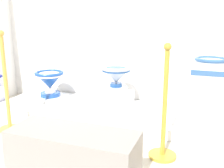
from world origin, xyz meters
TOP-DOWN VIEW (x-y plane):
  - display_platform at (1.82, 2.38)m, footprint 2.94×0.86m
  - plinth_block_leftmost at (0.86, 2.45)m, footprint 0.29×0.37m
  - antique_toilet_leftmost at (0.86, 2.45)m, footprint 0.38×0.38m
  - plinth_block_slender_white at (1.79, 2.42)m, footprint 0.36×0.34m
  - antique_toilet_slender_white at (1.79, 2.42)m, footprint 0.35×0.35m
  - plinth_block_rightmost at (2.81, 2.34)m, footprint 0.35×0.37m
  - antique_toilet_rightmost at (2.81, 2.34)m, footprint 0.35×0.35m
  - stanchion_post_near_left at (0.87, 1.65)m, footprint 0.23×0.23m
  - stanchion_post_near_right at (2.48, 1.64)m, footprint 0.24×0.24m
  - museum_bench at (1.95, 1.05)m, footprint 0.92×0.36m

SIDE VIEW (x-z plane):
  - display_platform at x=1.82m, z-range 0.00..0.11m
  - plinth_block_leftmost at x=0.86m, z-range 0.11..0.15m
  - museum_bench at x=1.95m, z-range 0.00..0.40m
  - plinth_block_slender_white at x=1.79m, z-range 0.11..0.30m
  - plinth_block_rightmost at x=2.81m, z-range 0.11..0.38m
  - stanchion_post_near_right at x=2.48m, z-range -0.18..0.79m
  - stanchion_post_near_left at x=0.87m, z-range -0.18..0.87m
  - antique_toilet_leftmost at x=0.86m, z-range 0.20..0.53m
  - antique_toilet_slender_white at x=1.79m, z-range 0.34..0.65m
  - antique_toilet_rightmost at x=2.81m, z-range 0.39..0.79m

